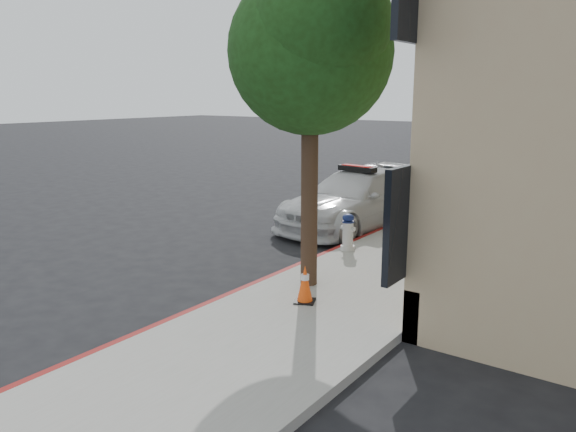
# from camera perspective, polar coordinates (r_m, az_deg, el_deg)

# --- Properties ---
(ground) EXTENTS (120.00, 120.00, 0.00)m
(ground) POSITION_cam_1_polar(r_m,az_deg,el_deg) (13.61, -3.44, -2.86)
(ground) COLOR black
(ground) RESTS_ON ground
(sidewalk) EXTENTS (3.20, 50.00, 0.15)m
(sidewalk) POSITION_cam_1_polar(r_m,az_deg,el_deg) (21.02, 22.17, 1.86)
(sidewalk) COLOR gray
(sidewalk) RESTS_ON ground
(curb_strip) EXTENTS (0.12, 50.00, 0.15)m
(curb_strip) POSITION_cam_1_polar(r_m,az_deg,el_deg) (21.41, 18.18, 2.34)
(curb_strip) COLOR maroon
(curb_strip) RESTS_ON ground
(tree_near) EXTENTS (2.92, 2.82, 5.62)m
(tree_near) POSITION_cam_1_polar(r_m,az_deg,el_deg) (9.80, 2.41, 16.49)
(tree_near) COLOR black
(tree_near) RESTS_ON sidewalk
(tree_mid) EXTENTS (2.77, 2.64, 5.43)m
(tree_mid) POSITION_cam_1_polar(r_m,az_deg,el_deg) (17.05, 17.75, 13.78)
(tree_mid) COLOR black
(tree_mid) RESTS_ON sidewalk
(tree_far) EXTENTS (3.10, 3.00, 5.81)m
(tree_far) POSITION_cam_1_polar(r_m,az_deg,el_deg) (24.78, 23.72, 13.23)
(tree_far) COLOR black
(tree_far) RESTS_ON sidewalk
(police_car) EXTENTS (2.80, 5.51, 1.68)m
(police_car) POSITION_cam_1_polar(r_m,az_deg,el_deg) (15.33, 6.97, 1.75)
(police_car) COLOR silver
(police_car) RESTS_ON ground
(parked_car_mid) EXTENTS (1.69, 3.90, 1.31)m
(parked_car_mid) POSITION_cam_1_polar(r_m,az_deg,el_deg) (19.59, 8.94, 3.64)
(parked_car_mid) COLOR black
(parked_car_mid) RESTS_ON ground
(parked_car_far) EXTENTS (1.59, 4.54, 1.50)m
(parked_car_far) POSITION_cam_1_polar(r_m,az_deg,el_deg) (26.67, 17.21, 5.72)
(parked_car_far) COLOR #151535
(parked_car_far) RESTS_ON ground
(fire_hydrant) EXTENTS (0.34, 0.32, 0.82)m
(fire_hydrant) POSITION_cam_1_polar(r_m,az_deg,el_deg) (12.51, 6.10, -1.66)
(fire_hydrant) COLOR silver
(fire_hydrant) RESTS_ON sidewalk
(traffic_cone) EXTENTS (0.44, 0.44, 0.64)m
(traffic_cone) POSITION_cam_1_polar(r_m,az_deg,el_deg) (9.39, 1.73, -6.91)
(traffic_cone) COLOR black
(traffic_cone) RESTS_ON sidewalk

